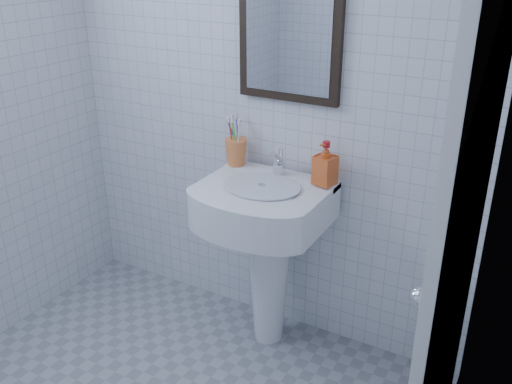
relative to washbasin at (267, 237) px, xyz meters
The scene contains 10 objects.
wall_back 0.70m from the washbasin, 125.87° to the left, with size 2.20×0.02×2.50m, color silver.
wall_right 1.51m from the washbasin, 46.22° to the right, with size 0.02×2.40×2.50m, color silver.
washbasin is the anchor object (origin of this frame).
faucet 0.36m from the washbasin, 90.00° to the left, with size 0.06×0.12×0.14m.
toothbrush_cup 0.45m from the washbasin, 153.51° to the left, with size 0.11×0.11×0.13m, color orange, non-canonical shape.
soap_dispenser 0.47m from the washbasin, 25.29° to the left, with size 0.09×0.09×0.20m, color #DA5015.
wall_mirror 0.96m from the washbasin, 90.00° to the left, with size 0.50×0.04×0.62m.
bathroom_door 1.10m from the washbasin, 25.27° to the right, with size 0.04×0.80×2.00m, color silver.
towel_ring 1.05m from the washbasin, 17.70° to the right, with size 0.18×0.18×0.01m, color silver.
hand_towel 0.97m from the washbasin, 18.08° to the right, with size 0.03×0.16×0.38m, color white.
Camera 1 is at (1.30, -1.16, 1.93)m, focal length 40.00 mm.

